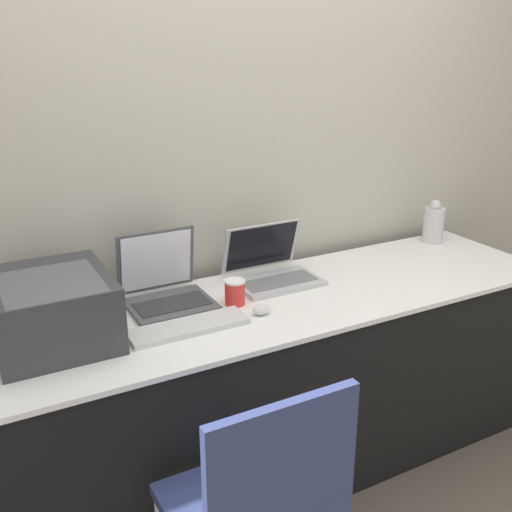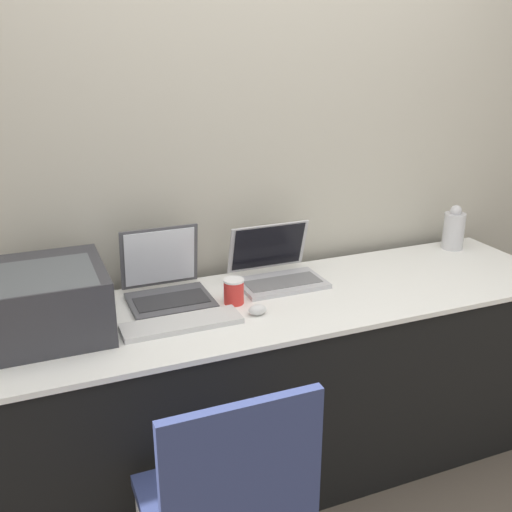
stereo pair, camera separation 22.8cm
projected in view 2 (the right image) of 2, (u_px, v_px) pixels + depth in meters
ground_plane at (322, 510)px, 2.35m from camera, size 14.00×14.00×0.00m
wall_back at (251, 150)px, 2.55m from camera, size 8.00×0.05×2.60m
table at (289, 383)px, 2.50m from camera, size 2.34×0.67×0.78m
printer at (49, 298)px, 2.05m from camera, size 0.38×0.43×0.23m
laptop_left at (167, 285)px, 2.33m from camera, size 0.31×0.30×0.27m
laptop_right at (277, 269)px, 2.50m from camera, size 0.35×0.29×0.23m
external_keyboard at (182, 323)px, 2.12m from camera, size 0.43×0.13×0.02m
coffee_cup at (234, 291)px, 2.29m from camera, size 0.08×0.08×0.10m
mouse at (257, 310)px, 2.21m from camera, size 0.07×0.05×0.04m
metal_pitcher at (454, 229)px, 2.88m from camera, size 0.10×0.10×0.22m
chair at (227, 506)px, 1.66m from camera, size 0.42×0.46×0.93m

